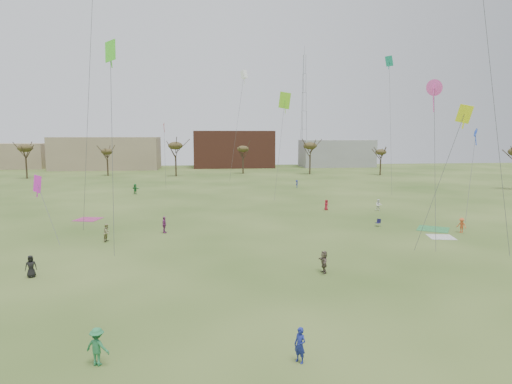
{
  "coord_description": "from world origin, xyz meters",
  "views": [
    {
      "loc": [
        -4.54,
        -26.67,
        10.56
      ],
      "look_at": [
        0.0,
        12.0,
        5.5
      ],
      "focal_mm": 30.67,
      "sensor_mm": 36.0,
      "label": 1
    }
  ],
  "objects": [
    {
      "name": "flyer_far_c",
      "position": [
        13.97,
        59.98,
        0.77
      ],
      "size": [
        0.62,
        1.02,
        1.54
      ],
      "primitive_type": "imported",
      "rotation": [
        0.0,
        0.0,
        4.67
      ],
      "color": "navy",
      "rests_on": "ground"
    },
    {
      "name": "blanket_plum",
      "position": [
        -19.33,
        29.76,
        0.0
      ],
      "size": [
        3.55,
        3.55,
        0.03
      ],
      "primitive_type": "cube",
      "rotation": [
        0.0,
        0.0,
        1.31
      ],
      "color": "#9E306A",
      "rests_on": "ground"
    },
    {
      "name": "camp_chair_right",
      "position": [
        15.44,
        21.39,
        0.26
      ],
      "size": [
        0.74,
        0.73,
        0.87
      ],
      "rotation": [
        0.0,
        0.0,
        5.34
      ],
      "color": "#171439",
      "rests_on": "ground"
    },
    {
      "name": "kites_aloft",
      "position": [
        -1.57,
        35.39,
        20.93
      ],
      "size": [
        57.13,
        65.25,
        26.94
      ],
      "color": "red",
      "rests_on": "ground"
    },
    {
      "name": "blanket_olive",
      "position": [
        21.11,
        19.23,
        0.0
      ],
      "size": [
        4.56,
        4.56,
        0.03
      ],
      "primitive_type": "cube",
      "rotation": [
        0.0,
        0.0,
        0.98
      ],
      "color": "#2F8141",
      "rests_on": "ground"
    },
    {
      "name": "spectator_mid_e",
      "position": [
        19.75,
        31.75,
        0.81
      ],
      "size": [
        0.96,
        0.86,
        1.62
      ],
      "primitive_type": "imported",
      "rotation": [
        0.0,
        0.0,
        5.9
      ],
      "color": "white",
      "rests_on": "ground"
    },
    {
      "name": "flyer_mid_a",
      "position": [
        -17.58,
        6.72,
        0.84
      ],
      "size": [
        0.93,
        0.73,
        1.68
      ],
      "primitive_type": "imported",
      "rotation": [
        0.0,
        0.0,
        0.26
      ],
      "color": "black",
      "rests_on": "ground"
    },
    {
      "name": "flyer_near_right",
      "position": [
        -0.25,
        -7.77,
        0.85
      ],
      "size": [
        0.71,
        0.73,
        1.69
      ],
      "primitive_type": "imported",
      "rotation": [
        0.0,
        0.0,
        5.41
      ],
      "color": "navy",
      "rests_on": "ground"
    },
    {
      "name": "flyer_near_center",
      "position": [
        -9.59,
        -6.91,
        0.9
      ],
      "size": [
        1.32,
        1.05,
        1.79
      ],
      "primitive_type": "imported",
      "rotation": [
        0.0,
        0.0,
        2.76
      ],
      "color": "#297B46",
      "rests_on": "ground"
    },
    {
      "name": "flyer_mid_b",
      "position": [
        23.21,
        17.16,
        0.82
      ],
      "size": [
        1.06,
        1.22,
        1.63
      ],
      "primitive_type": "imported",
      "rotation": [
        0.0,
        0.0,
        5.26
      ],
      "color": "#CF5526",
      "rests_on": "ground"
    },
    {
      "name": "building_grey",
      "position": [
        40.0,
        118.0,
        4.5
      ],
      "size": [
        24.0,
        12.0,
        9.0
      ],
      "primitive_type": "cube",
      "color": "gray",
      "rests_on": "ground"
    },
    {
      "name": "tree_line",
      "position": [
        -2.85,
        79.12,
        7.09
      ],
      "size": [
        117.44,
        49.32,
        8.91
      ],
      "color": "#3A2B1E",
      "rests_on": "ground"
    },
    {
      "name": "radio_tower",
      "position": [
        30.0,
        125.0,
        19.21
      ],
      "size": [
        1.51,
        1.72,
        41.0
      ],
      "color": "#9EA3A8",
      "rests_on": "ground"
    },
    {
      "name": "building_tan_west",
      "position": [
        -65.0,
        122.0,
        4.0
      ],
      "size": [
        20.0,
        12.0,
        8.0
      ],
      "primitive_type": "cube",
      "color": "#937F60",
      "rests_on": "ground"
    },
    {
      "name": "blanket_cream",
      "position": [
        19.89,
        15.41,
        0.0
      ],
      "size": [
        2.98,
        2.98,
        0.03
      ],
      "primitive_type": "cube",
      "rotation": [
        0.0,
        0.0,
        1.36
      ],
      "color": "beige",
      "rests_on": "ground"
    },
    {
      "name": "spectator_fore_c",
      "position": [
        4.49,
        5.22,
        0.87
      ],
      "size": [
        0.52,
        1.61,
        1.74
      ],
      "primitive_type": "imported",
      "rotation": [
        0.0,
        0.0,
        4.71
      ],
      "color": "brown",
      "rests_on": "ground"
    },
    {
      "name": "ground",
      "position": [
        0.0,
        0.0,
        0.0
      ],
      "size": [
        260.0,
        260.0,
        0.0
      ],
      "primitive_type": "plane",
      "color": "#2B4816",
      "rests_on": "ground"
    },
    {
      "name": "flyer_far_b",
      "position": [
        12.54,
        33.03,
        0.75
      ],
      "size": [
        0.88,
        0.82,
        1.51
      ],
      "primitive_type": "imported",
      "rotation": [
        0.0,
        0.0,
        0.63
      ],
      "color": "maroon",
      "rests_on": "ground"
    },
    {
      "name": "spectator_mid_d",
      "position": [
        -9.02,
        20.78,
        0.92
      ],
      "size": [
        0.67,
        1.14,
        1.83
      ],
      "primitive_type": "imported",
      "rotation": [
        0.0,
        0.0,
        1.36
      ],
      "color": "#923C80",
      "rests_on": "ground"
    },
    {
      "name": "building_brick",
      "position": [
        5.0,
        120.0,
        6.0
      ],
      "size": [
        26.0,
        16.0,
        12.0
      ],
      "primitive_type": "cube",
      "color": "brown",
      "rests_on": "ground"
    },
    {
      "name": "building_tan",
      "position": [
        -35.0,
        115.0,
        5.0
      ],
      "size": [
        32.0,
        14.0,
        10.0
      ],
      "primitive_type": "cube",
      "color": "#937F60",
      "rests_on": "ground"
    },
    {
      "name": "flyer_far_a",
      "position": [
        -17.12,
        53.72,
        0.94
      ],
      "size": [
        1.69,
        1.55,
        1.88
      ],
      "primitive_type": "imported",
      "rotation": [
        0.0,
        0.0,
        2.44
      ],
      "color": "#2A803B",
      "rests_on": "ground"
    },
    {
      "name": "spectator_fore_b",
      "position": [
        -14.36,
        17.54,
        0.9
      ],
      "size": [
        0.88,
        1.02,
        1.79
      ],
      "primitive_type": "imported",
      "rotation": [
        0.0,
        0.0,
        1.31
      ],
      "color": "#989160",
      "rests_on": "ground"
    }
  ]
}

